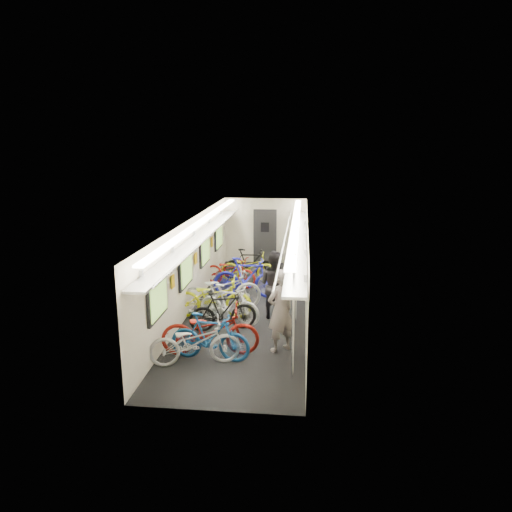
% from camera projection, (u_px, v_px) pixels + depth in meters
% --- Properties ---
extents(train_car_shell, '(10.00, 10.00, 10.00)m').
position_uv_depth(train_car_shell, '(239.00, 241.00, 12.62)').
color(train_car_shell, black).
rests_on(train_car_shell, ground).
extents(bicycle_0, '(1.89, 1.06, 0.94)m').
position_uv_depth(bicycle_0, '(195.00, 342.00, 8.93)').
color(bicycle_0, '#B3B4B8').
rests_on(bicycle_0, ground).
extents(bicycle_1, '(1.69, 0.65, 0.99)m').
position_uv_depth(bicycle_1, '(210.00, 337.00, 9.11)').
color(bicycle_1, '#174B8C').
rests_on(bicycle_1, ground).
extents(bicycle_2, '(2.08, 0.94, 1.06)m').
position_uv_depth(bicycle_2, '(210.00, 331.00, 9.34)').
color(bicycle_2, maroon).
rests_on(bicycle_2, ground).
extents(bicycle_3, '(1.64, 0.90, 0.95)m').
position_uv_depth(bicycle_3, '(223.00, 311.00, 10.62)').
color(bicycle_3, black).
rests_on(bicycle_3, ground).
extents(bicycle_4, '(2.00, 0.76, 1.04)m').
position_uv_depth(bicycle_4, '(213.00, 298.00, 11.44)').
color(bicycle_4, '#CDD313').
rests_on(bicycle_4, ground).
extents(bicycle_5, '(1.67, 0.92, 0.97)m').
position_uv_depth(bicycle_5, '(229.00, 304.00, 11.06)').
color(bicycle_5, silver).
rests_on(bicycle_5, ground).
extents(bicycle_6, '(2.26, 1.47, 1.12)m').
position_uv_depth(bicycle_6, '(221.00, 290.00, 11.87)').
color(bicycle_6, '#A9A9AE').
rests_on(bicycle_6, ground).
extents(bicycle_7, '(1.95, 0.57, 1.17)m').
position_uv_depth(bicycle_7, '(247.00, 278.00, 12.97)').
color(bicycle_7, '#1C1EA9').
rests_on(bicycle_7, ground).
extents(bicycle_8, '(1.88, 1.23, 0.93)m').
position_uv_depth(bicycle_8, '(230.00, 271.00, 14.08)').
color(bicycle_8, maroon).
rests_on(bicycle_8, ground).
extents(bicycle_9, '(1.75, 0.55, 1.04)m').
position_uv_depth(bicycle_9, '(250.00, 265.00, 14.67)').
color(bicycle_9, black).
rests_on(bicycle_9, ground).
extents(bicycle_10, '(1.78, 0.65, 0.93)m').
position_uv_depth(bicycle_10, '(248.00, 267.00, 14.57)').
color(bicycle_10, '#B9BA11').
rests_on(bicycle_10, ground).
extents(passenger_near, '(0.77, 0.75, 1.78)m').
position_uv_depth(passenger_near, '(281.00, 311.00, 9.46)').
color(passenger_near, slate).
rests_on(passenger_near, ground).
extents(passenger_mid, '(1.06, 1.00, 1.73)m').
position_uv_depth(passenger_mid, '(274.00, 285.00, 11.34)').
color(passenger_mid, black).
rests_on(passenger_mid, ground).
extents(backpack, '(0.29, 0.23, 0.38)m').
position_uv_depth(backpack, '(290.00, 282.00, 10.08)').
color(backpack, '#9E1E0F').
rests_on(backpack, passenger_near).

